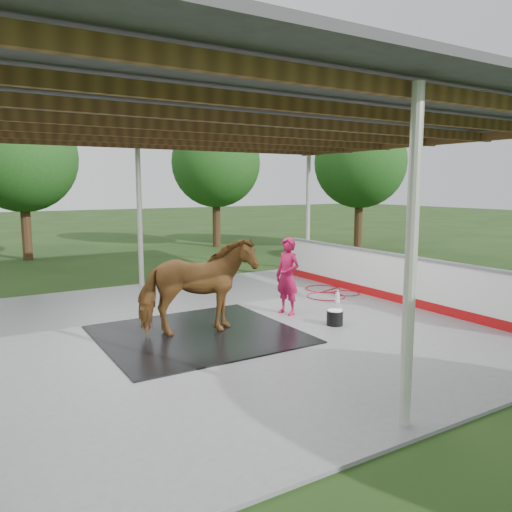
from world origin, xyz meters
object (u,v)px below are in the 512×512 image
horse (197,287)px  handler (288,276)px  dasher_board (389,277)px  wash_bucket (335,317)px

horse → handler: (2.30, 0.40, -0.09)m
dasher_board → handler: bearing=177.1°
horse → wash_bucket: (2.60, -0.81, -0.76)m
horse → wash_bucket: 2.83m
handler → wash_bucket: (0.30, -1.22, -0.67)m
handler → dasher_board: bearing=73.7°
horse → handler: 2.34m
horse → dasher_board: bearing=-76.7°
dasher_board → horse: size_ratio=3.80×
horse → handler: horse is taller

